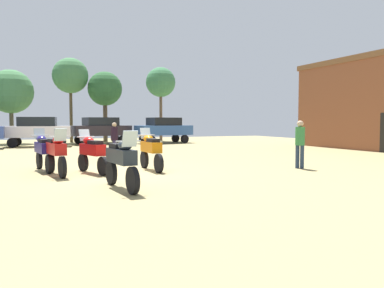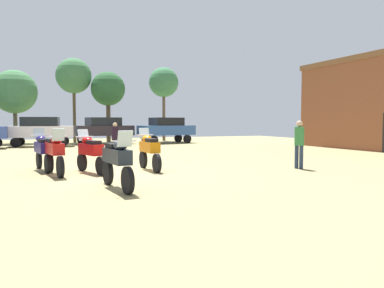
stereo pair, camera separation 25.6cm
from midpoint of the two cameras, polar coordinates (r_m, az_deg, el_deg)
name	(u,v)px [view 1 (the left image)]	position (r m, az deg, el deg)	size (l,w,h in m)	color
ground_plane	(120,172)	(13.14, -11.27, -4.16)	(44.00, 52.00, 0.02)	#978858
motorcycle_2	(151,150)	(13.33, -6.73, -0.85)	(0.62, 2.11, 1.47)	black
motorcycle_3	(121,160)	(9.70, -11.27, -2.40)	(0.63, 2.26, 1.49)	black
motorcycle_4	(92,152)	(12.96, -15.27, -1.14)	(0.81, 2.01, 1.44)	black
motorcycle_6	(56,152)	(12.81, -20.19, -1.14)	(0.67, 2.21, 1.50)	black
motorcycle_8	(43,150)	(14.08, -21.84, -0.86)	(0.68, 2.21, 1.46)	black
car_1	(101,129)	(29.48, -13.74, 2.27)	(4.56, 2.55, 2.00)	black
car_2	(164,128)	(29.90, -4.46, 2.37)	(4.54, 2.50, 2.00)	black
car_5	(38,129)	(27.80, -22.33, 2.04)	(4.51, 2.40, 2.00)	black
person_1	(300,141)	(14.26, 15.35, 0.50)	(0.48, 0.48, 1.73)	#26364E
person_2	(114,137)	(18.69, -11.92, 1.05)	(0.35, 0.35, 1.65)	#2D2647
tree_2	(70,76)	(32.90, -17.95, 9.65)	(2.85, 2.85, 6.84)	brown
tree_5	(11,92)	(32.85, -25.69, 7.05)	(3.38, 3.38, 5.69)	brown
tree_6	(105,89)	(32.79, -13.12, 7.97)	(2.82, 2.82, 5.83)	brown
tree_7	(161,83)	(33.83, -4.92, 9.11)	(2.59, 2.59, 6.42)	brown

